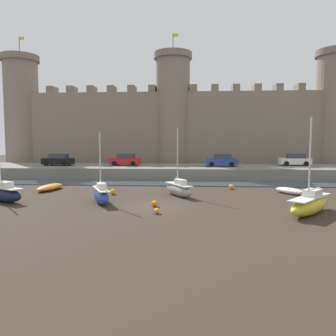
# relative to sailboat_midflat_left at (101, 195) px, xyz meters

# --- Properties ---
(ground_plane) EXTENTS (160.00, 160.00, 0.00)m
(ground_plane) POSITION_rel_sailboat_midflat_left_xyz_m (4.13, -0.82, -0.69)
(ground_plane) COLOR #382D23
(water_channel) EXTENTS (80.00, 4.50, 0.10)m
(water_channel) POSITION_rel_sailboat_midflat_left_xyz_m (4.13, 11.92, -0.64)
(water_channel) COLOR #3D4C56
(water_channel) RESTS_ON ground
(quay_road) EXTENTS (62.04, 10.00, 1.45)m
(quay_road) POSITION_rel_sailboat_midflat_left_xyz_m (4.13, 19.17, 0.04)
(quay_road) COLOR slate
(quay_road) RESTS_ON ground
(castle) EXTENTS (56.06, 6.02, 21.65)m
(castle) POSITION_rel_sailboat_midflat_left_xyz_m (4.13, 28.32, 7.15)
(castle) COLOR gray
(castle) RESTS_ON ground
(sailboat_midflat_left) EXTENTS (2.57, 4.10, 5.50)m
(sailboat_midflat_left) POSITION_rel_sailboat_midflat_left_xyz_m (0.00, 0.00, 0.00)
(sailboat_midflat_left) COLOR #234793
(sailboat_midflat_left) RESTS_ON ground
(sailboat_foreground_right) EXTENTS (2.97, 4.15, 5.95)m
(sailboat_foreground_right) POSITION_rel_sailboat_midflat_left_xyz_m (5.89, 3.65, -0.05)
(sailboat_foreground_right) COLOR gray
(sailboat_foreground_right) RESTS_ON ground
(rowboat_midflat_centre) EXTENTS (1.87, 4.14, 0.59)m
(rowboat_midflat_centre) POSITION_rel_sailboat_midflat_left_xyz_m (-6.80, 6.28, -0.38)
(rowboat_midflat_centre) COLOR orange
(rowboat_midflat_centre) RESTS_ON ground
(sailboat_midflat_right) EXTENTS (4.80, 3.48, 5.38)m
(sailboat_midflat_right) POSITION_rel_sailboat_midflat_left_xyz_m (-8.01, 0.19, -0.00)
(sailboat_midflat_right) COLOR #141E3D
(sailboat_midflat_right) RESTS_ON ground
(rowboat_near_channel_left) EXTENTS (2.64, 3.32, 0.58)m
(rowboat_near_channel_left) POSITION_rel_sailboat_midflat_left_xyz_m (15.99, 5.46, -0.38)
(rowboat_near_channel_left) COLOR silver
(rowboat_near_channel_left) RESTS_ON ground
(sailboat_foreground_left) EXTENTS (4.47, 5.08, 6.36)m
(sailboat_foreground_left) POSITION_rel_sailboat_midflat_left_xyz_m (14.78, -2.75, -0.01)
(sailboat_foreground_left) COLOR yellow
(sailboat_foreground_left) RESTS_ON ground
(mooring_buoy_near_channel) EXTENTS (0.51, 0.51, 0.51)m
(mooring_buoy_near_channel) POSITION_rel_sailboat_midflat_left_xyz_m (11.01, 8.04, -0.43)
(mooring_buoy_near_channel) COLOR orange
(mooring_buoy_near_channel) RESTS_ON ground
(mooring_buoy_off_centre) EXTENTS (0.51, 0.51, 0.51)m
(mooring_buoy_off_centre) POSITION_rel_sailboat_midflat_left_xyz_m (-0.05, 4.10, -0.44)
(mooring_buoy_off_centre) COLOR orange
(mooring_buoy_off_centre) RESTS_ON ground
(mooring_buoy_mid_mud) EXTENTS (0.39, 0.39, 0.39)m
(mooring_buoy_mid_mud) POSITION_rel_sailboat_midflat_left_xyz_m (4.66, -3.31, -0.49)
(mooring_buoy_mid_mud) COLOR orange
(mooring_buoy_mid_mud) RESTS_ON ground
(mooring_buoy_near_shore) EXTENTS (0.47, 0.47, 0.47)m
(mooring_buoy_near_shore) POSITION_rel_sailboat_midflat_left_xyz_m (4.27, -1.03, -0.46)
(mooring_buoy_near_shore) COLOR orange
(mooring_buoy_near_shore) RESTS_ON ground
(car_quay_east) EXTENTS (4.17, 2.02, 1.62)m
(car_quay_east) POSITION_rel_sailboat_midflat_left_xyz_m (21.14, 20.73, 1.54)
(car_quay_east) COLOR silver
(car_quay_east) RESTS_ON quay_road
(car_quay_centre_east) EXTENTS (4.17, 2.02, 1.62)m
(car_quay_centre_east) POSITION_rel_sailboat_midflat_left_xyz_m (-1.96, 19.60, 1.54)
(car_quay_centre_east) COLOR red
(car_quay_centre_east) RESTS_ON quay_road
(car_quay_west) EXTENTS (4.17, 2.02, 1.62)m
(car_quay_west) POSITION_rel_sailboat_midflat_left_xyz_m (11.08, 18.87, 1.54)
(car_quay_west) COLOR #263F99
(car_quay_west) RESTS_ON quay_road
(car_quay_centre_west) EXTENTS (4.17, 2.02, 1.62)m
(car_quay_centre_west) POSITION_rel_sailboat_midflat_left_xyz_m (-11.02, 18.71, 1.54)
(car_quay_centre_west) COLOR black
(car_quay_centre_west) RESTS_ON quay_road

